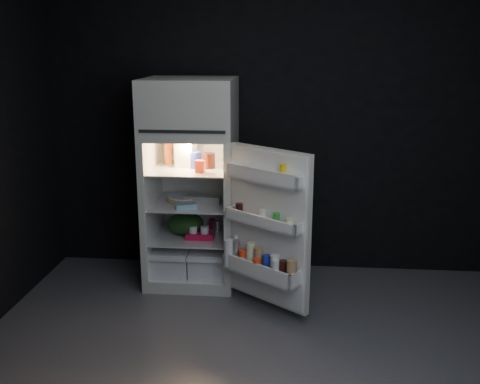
# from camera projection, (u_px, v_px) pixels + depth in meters

# --- Properties ---
(floor) EXTENTS (4.00, 3.40, 0.00)m
(floor) POSITION_uv_depth(u_px,v_px,m) (256.00, 361.00, 3.76)
(floor) COLOR #58585D
(floor) RESTS_ON ground
(wall_back) EXTENTS (4.00, 0.00, 2.70)m
(wall_back) POSITION_uv_depth(u_px,v_px,m) (269.00, 124.00, 5.04)
(wall_back) COLOR black
(wall_back) RESTS_ON ground
(wall_front) EXTENTS (4.00, 0.00, 2.70)m
(wall_front) POSITION_uv_depth(u_px,v_px,m) (225.00, 275.00, 1.77)
(wall_front) COLOR black
(wall_front) RESTS_ON ground
(refrigerator) EXTENTS (0.76, 0.71, 1.78)m
(refrigerator) POSITION_uv_depth(u_px,v_px,m) (192.00, 175.00, 4.84)
(refrigerator) COLOR silver
(refrigerator) RESTS_ON ground
(fridge_door) EXTENTS (0.69, 0.59, 1.22)m
(fridge_door) POSITION_uv_depth(u_px,v_px,m) (266.00, 231.00, 4.27)
(fridge_door) COLOR silver
(fridge_door) RESTS_ON ground
(milk_jug) EXTENTS (0.17, 0.17, 0.24)m
(milk_jug) POSITION_uv_depth(u_px,v_px,m) (186.00, 153.00, 4.81)
(milk_jug) COLOR white
(milk_jug) RESTS_ON refrigerator
(mayo_jar) EXTENTS (0.12, 0.12, 0.14)m
(mayo_jar) POSITION_uv_depth(u_px,v_px,m) (195.00, 160.00, 4.77)
(mayo_jar) COLOR #1C2C9A
(mayo_jar) RESTS_ON refrigerator
(jam_jar) EXTENTS (0.11, 0.11, 0.13)m
(jam_jar) POSITION_uv_depth(u_px,v_px,m) (209.00, 161.00, 4.76)
(jam_jar) COLOR black
(jam_jar) RESTS_ON refrigerator
(amber_bottle) EXTENTS (0.09, 0.09, 0.22)m
(amber_bottle) POSITION_uv_depth(u_px,v_px,m) (169.00, 152.00, 4.90)
(amber_bottle) COLOR #C4571F
(amber_bottle) RESTS_ON refrigerator
(small_carton) EXTENTS (0.08, 0.07, 0.10)m
(small_carton) POSITION_uv_depth(u_px,v_px,m) (200.00, 166.00, 4.61)
(small_carton) COLOR #F2401C
(small_carton) RESTS_ON refrigerator
(egg_carton) EXTENTS (0.32, 0.15, 0.07)m
(egg_carton) POSITION_uv_depth(u_px,v_px,m) (203.00, 200.00, 4.80)
(egg_carton) COLOR gray
(egg_carton) RESTS_ON refrigerator
(pie) EXTENTS (0.42, 0.42, 0.04)m
(pie) POSITION_uv_depth(u_px,v_px,m) (185.00, 198.00, 4.89)
(pie) COLOR tan
(pie) RESTS_ON refrigerator
(flat_package) EXTENTS (0.19, 0.15, 0.04)m
(flat_package) POSITION_uv_depth(u_px,v_px,m) (186.00, 206.00, 4.66)
(flat_package) COLOR #84B6CC
(flat_package) RESTS_ON refrigerator
(wrapped_pkg) EXTENTS (0.13, 0.12, 0.05)m
(wrapped_pkg) POSITION_uv_depth(u_px,v_px,m) (217.00, 195.00, 4.98)
(wrapped_pkg) COLOR #EAE8BF
(wrapped_pkg) RESTS_ON refrigerator
(produce_bag) EXTENTS (0.38, 0.35, 0.20)m
(produce_bag) POSITION_uv_depth(u_px,v_px,m) (186.00, 224.00, 4.92)
(produce_bag) COLOR #193815
(produce_bag) RESTS_ON refrigerator
(yogurt_tray) EXTENTS (0.24, 0.13, 0.05)m
(yogurt_tray) POSITION_uv_depth(u_px,v_px,m) (200.00, 236.00, 4.83)
(yogurt_tray) COLOR #C9113C
(yogurt_tray) RESTS_ON refrigerator
(small_can_red) EXTENTS (0.08, 0.08, 0.09)m
(small_can_red) POSITION_uv_depth(u_px,v_px,m) (213.00, 224.00, 5.08)
(small_can_red) COLOR #C9113C
(small_can_red) RESTS_ON refrigerator
(small_can_silver) EXTENTS (0.09, 0.09, 0.09)m
(small_can_silver) POSITION_uv_depth(u_px,v_px,m) (217.00, 226.00, 5.03)
(small_can_silver) COLOR silver
(small_can_silver) RESTS_ON refrigerator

